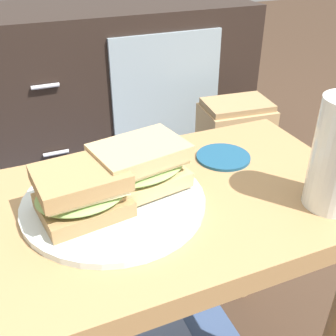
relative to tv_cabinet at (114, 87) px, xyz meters
name	(u,v)px	position (x,y,z in m)	size (l,w,h in m)	color
side_table	(179,240)	(-0.17, -0.95, 0.08)	(0.56, 0.36, 0.46)	#A37A4C
tv_cabinet	(114,87)	(0.00, 0.00, 0.00)	(0.96, 0.46, 0.58)	black
plate	(114,201)	(-0.26, -0.93, 0.17)	(0.26, 0.26, 0.01)	silver
sandwich_front	(81,191)	(-0.31, -0.95, 0.21)	(0.14, 0.12, 0.07)	#9E7A4C
sandwich_back	(140,166)	(-0.22, -0.92, 0.22)	(0.15, 0.12, 0.07)	tan
coaster	(223,157)	(-0.05, -0.88, 0.17)	(0.09, 0.09, 0.01)	navy
paper_bag	(233,152)	(0.27, -0.42, -0.12)	(0.22, 0.17, 0.35)	tan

